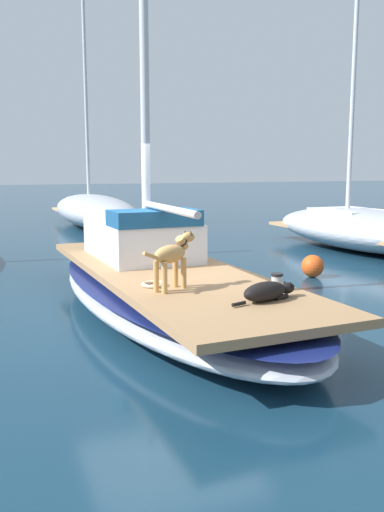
% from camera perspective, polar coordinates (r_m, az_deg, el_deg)
% --- Properties ---
extents(ground_plane, '(120.00, 120.00, 0.00)m').
position_cam_1_polar(ground_plane, '(8.16, -2.56, -5.95)').
color(ground_plane, '#143347').
extents(sailboat_main, '(2.83, 7.34, 0.66)m').
position_cam_1_polar(sailboat_main, '(8.07, -2.58, -3.65)').
color(sailboat_main, '#B2B7C1').
rests_on(sailboat_main, ground).
extents(mast_main, '(0.14, 2.27, 7.23)m').
position_cam_1_polar(mast_main, '(8.75, -4.72, 20.92)').
color(mast_main, silver).
rests_on(mast_main, sailboat_main).
extents(cabin_house, '(1.50, 2.28, 0.84)m').
position_cam_1_polar(cabin_house, '(8.99, -5.22, 1.99)').
color(cabin_house, silver).
rests_on(cabin_house, sailboat_main).
extents(dog_black, '(0.94, 0.42, 0.22)m').
position_cam_1_polar(dog_black, '(6.18, 7.85, -3.68)').
color(dog_black, black).
rests_on(dog_black, sailboat_main).
extents(dog_tan, '(0.84, 0.56, 0.70)m').
position_cam_1_polar(dog_tan, '(6.62, -2.06, 0.05)').
color(dog_tan, tan).
rests_on(dog_tan, sailboat_main).
extents(deck_winch, '(0.16, 0.16, 0.21)m').
position_cam_1_polar(deck_winch, '(6.71, 8.84, -2.74)').
color(deck_winch, '#B7B7BC').
rests_on(deck_winch, sailboat_main).
extents(coiled_rope, '(0.32, 0.32, 0.04)m').
position_cam_1_polar(coiled_rope, '(6.90, -3.97, -2.97)').
color(coiled_rope, beige).
rests_on(coiled_rope, sailboat_main).
extents(moored_boat_far_astern, '(2.59, 7.95, 8.01)m').
position_cam_1_polar(moored_boat_far_astern, '(19.81, -10.14, 4.72)').
color(moored_boat_far_astern, '#B2B7C1').
rests_on(moored_boat_far_astern, ground).
extents(moored_boat_starboard_side, '(2.91, 6.55, 7.30)m').
position_cam_1_polar(moored_boat_starboard_side, '(15.01, 17.42, 2.81)').
color(moored_boat_starboard_side, '#B2B7C1').
rests_on(moored_boat_starboard_side, ground).
extents(mooring_buoy, '(0.44, 0.44, 0.44)m').
position_cam_1_polar(mooring_buoy, '(10.95, 12.48, -1.03)').
color(mooring_buoy, '#E55119').
rests_on(mooring_buoy, ground).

